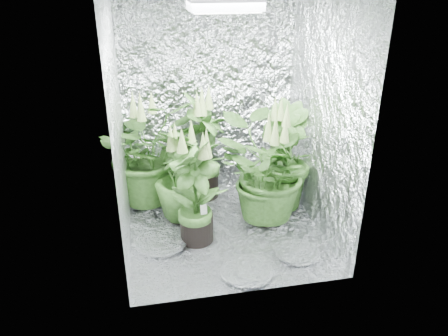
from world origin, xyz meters
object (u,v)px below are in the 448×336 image
plant_e (267,172)px  circulation_fan (270,175)px  plant_f (196,192)px  plant_b (203,148)px  plant_d (181,176)px  plant_c (283,158)px  grow_lamp (225,5)px  plant_a (147,150)px

plant_e → circulation_fan: bearing=69.4°
plant_e → circulation_fan: (0.21, 0.55, -0.32)m
plant_e → plant_f: (-0.64, -0.18, -0.03)m
plant_b → plant_d: (-0.25, -0.37, -0.10)m
circulation_fan → plant_f: bearing=-114.5°
plant_c → plant_e: size_ratio=1.05×
grow_lamp → circulation_fan: bearing=47.1°
plant_a → circulation_fan: (1.19, -0.01, -0.36)m
plant_a → circulation_fan: bearing=-0.3°
plant_a → plant_e: size_ratio=1.15×
plant_d → plant_a: bearing=126.1°
plant_a → plant_b: 0.52m
plant_e → plant_f: plant_e is taller
grow_lamp → plant_b: grow_lamp is taller
grow_lamp → plant_c: size_ratio=0.48×
plant_c → plant_b: bearing=154.1°
plant_a → plant_c: 1.24m
plant_d → plant_e: 0.74m
plant_a → plant_d: size_ratio=1.25×
grow_lamp → plant_a: size_ratio=0.43×
plant_b → plant_d: plant_b is taller
plant_b → plant_d: bearing=-124.1°
plant_d → plant_e: bearing=-14.8°
plant_e → plant_f: size_ratio=1.01×
plant_e → plant_f: 0.66m
plant_b → plant_d: 0.46m
plant_a → plant_c: size_ratio=1.10×
grow_lamp → plant_b: size_ratio=0.45×
plant_a → plant_f: size_ratio=1.17×
grow_lamp → plant_a: (-0.60, 0.64, -1.30)m
plant_a → circulation_fan: plant_a is taller
grow_lamp → plant_d: size_ratio=0.54×
plant_e → plant_a: bearing=150.4°
plant_c → grow_lamp: bearing=-152.6°
plant_e → grow_lamp: bearing=-167.9°
plant_a → plant_b: (0.52, -0.00, -0.01)m
plant_d → plant_f: bearing=-78.3°
plant_a → plant_f: bearing=-64.9°
plant_c → plant_e: plant_c is taller
grow_lamp → plant_e: bearing=12.1°
plant_d → grow_lamp: bearing=-39.2°
plant_d → plant_c: bearing=2.4°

